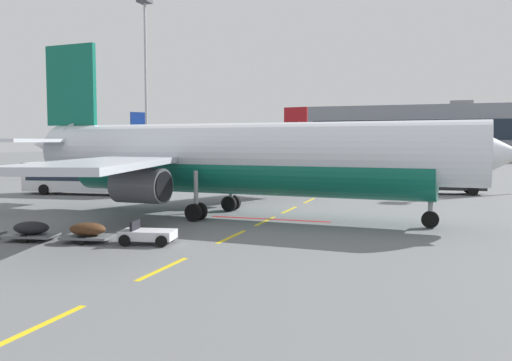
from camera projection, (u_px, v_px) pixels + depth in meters
apron_paint_markings at (319, 196)px, 48.55m from camera, size 8.00×96.18×0.01m
airliner_foreground at (234, 157)px, 35.15m from camera, size 34.80×34.56×12.20m
airliner_mid_left at (187, 147)px, 125.51m from camera, size 29.13×30.87×11.43m
airliner_far_center at (370, 155)px, 70.50m from camera, size 28.05×27.51×9.87m
apron_shuttle_bus at (86, 176)px, 50.17m from camera, size 12.25×4.05×3.00m
ground_power_truck at (448, 177)px, 50.54m from camera, size 7.23×3.28×3.14m
baggage_train at (60, 231)px, 26.51m from camera, size 11.67×3.64×1.14m
apron_light_mast_near at (146, 67)px, 77.77m from camera, size 1.80×1.80×25.58m
terminal_satellite at (424, 133)px, 150.33m from camera, size 63.86×25.90×16.25m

